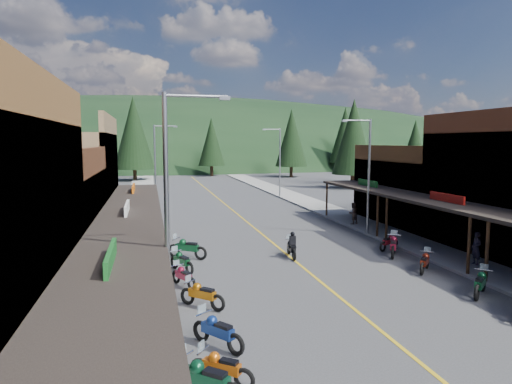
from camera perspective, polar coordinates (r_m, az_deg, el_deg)
ground at (r=22.97m, az=6.82°, el=-10.09°), size 220.00×220.00×0.00m
centerline at (r=41.89m, az=-2.56°, el=-2.59°), size 0.15×90.00×0.01m
sidewalk_west at (r=41.20m, az=-14.56°, el=-2.84°), size 3.40×94.00×0.15m
sidewalk_east at (r=44.30m, az=8.57°, el=-2.08°), size 3.40×94.00×0.15m
shop_west_2 at (r=23.55m, az=-28.18°, el=-4.06°), size 10.90×9.00×6.20m
shop_west_3 at (r=32.71m, az=-24.01°, el=0.58°), size 10.90×10.20×8.20m
shop_east_3 at (r=38.66m, az=20.44°, el=0.05°), size 10.90×10.20×6.20m
streetlight_0 at (r=14.84m, az=-10.55°, el=-1.54°), size 2.16×0.18×8.00m
streetlight_1 at (r=42.74m, az=-12.31°, el=3.45°), size 2.16×0.18×8.00m
streetlight_2 at (r=32.23m, az=13.71°, el=2.55°), size 2.16×0.18×8.00m
streetlight_3 at (r=52.78m, az=2.85°, el=4.09°), size 2.16×0.18×8.00m
ridge_hill at (r=156.01m, az=-10.39°, el=3.79°), size 310.00×140.00×60.00m
pine_1 at (r=92.16m, az=-23.57°, el=6.23°), size 5.88×5.88×12.50m
pine_2 at (r=78.74m, az=-15.04°, el=7.17°), size 6.72×6.72×14.00m
pine_3 at (r=87.46m, az=-5.58°, el=6.25°), size 5.04×5.04×11.00m
pine_4 at (r=84.66m, az=4.46°, el=6.78°), size 5.88×5.88×12.50m
pine_5 at (r=101.61m, az=11.08°, el=7.02°), size 6.72×6.72×14.00m
pine_6 at (r=100.23m, az=19.26°, el=5.93°), size 5.04×5.04×11.00m
pine_7 at (r=99.72m, az=-27.50°, el=6.01°), size 5.88×5.88×12.50m
pine_8 at (r=62.38m, az=-26.64°, el=5.17°), size 4.48×4.48×10.00m
pine_9 at (r=72.90m, az=12.59°, el=6.06°), size 4.93×4.93×10.80m
pine_10 at (r=71.45m, az=-21.67°, el=6.09°), size 5.38×5.38×11.60m
pine_11 at (r=64.86m, az=12.10°, el=6.78°), size 5.82×5.82×12.40m
bike_west_3 at (r=12.23m, az=-6.27°, el=-22.14°), size 2.18×2.05×1.28m
bike_west_4 at (r=12.98m, az=-4.32°, el=-20.87°), size 1.87×1.63×1.07m
bike_west_5 at (r=14.93m, az=-4.81°, el=-16.78°), size 1.85×2.14×1.22m
bike_west_6 at (r=18.28m, az=-6.74°, el=-12.47°), size 1.97×1.94×1.18m
bike_west_7 at (r=20.90m, az=-9.05°, el=-10.25°), size 1.40×1.97×1.08m
bike_west_8 at (r=23.25m, az=-9.28°, el=-8.43°), size 1.52×2.13×1.17m
bike_west_9 at (r=25.69m, az=-8.60°, el=-6.82°), size 2.37×1.94×1.33m
bike_east_6 at (r=21.63m, az=26.25°, el=-10.08°), size 2.04×1.91×1.20m
bike_east_7 at (r=24.42m, az=20.35°, el=-8.10°), size 1.81×1.87×1.11m
bike_east_8 at (r=27.17m, az=16.80°, el=-6.30°), size 1.88×2.38×1.33m
bike_east_9 at (r=28.61m, az=16.30°, el=-5.91°), size 1.96×1.48×1.08m
rider_on_bike at (r=25.75m, az=4.46°, el=-6.85°), size 0.87×2.07×1.53m
pedestrian_east_a at (r=26.23m, az=25.83°, el=-6.34°), size 0.41×0.63×1.72m
pedestrian_east_b at (r=35.93m, az=12.03°, el=-2.61°), size 0.93×0.72×1.68m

